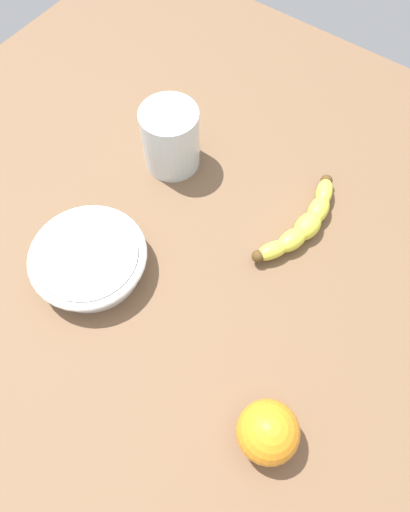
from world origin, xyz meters
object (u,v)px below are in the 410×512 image
object	(u,v)px
ceramic_bowl	(89,259)
orange_fruit	(268,432)
banana	(304,223)
smoothie_glass	(171,139)

from	to	relation	value
ceramic_bowl	orange_fruit	bearing A→B (deg)	81.19
banana	orange_fruit	bearing A→B (deg)	-153.58
banana	orange_fruit	distance (cm)	31.05
banana	smoothie_glass	distance (cm)	24.54
banana	ceramic_bowl	bearing A→B (deg)	142.22
smoothie_glass	orange_fruit	bearing A→B (deg)	52.06
smoothie_glass	ceramic_bowl	xyz separation A→B (cm)	(22.73, 2.62, -2.57)
ceramic_bowl	banana	bearing A→B (deg)	137.51
ceramic_bowl	orange_fruit	world-z (taller)	orange_fruit
banana	smoothie_glass	world-z (taller)	smoothie_glass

